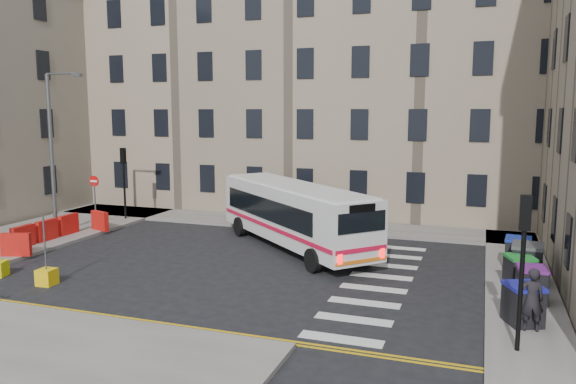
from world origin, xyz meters
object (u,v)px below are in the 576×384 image
Objects in this scene: wheelie_bin_d at (527,262)px; pedestrian at (532,300)px; wheelie_bin_c at (520,271)px; bollard_yellow at (47,277)px; streetlamp at (51,151)px; wheelie_bin_a at (523,304)px; wheelie_bin_e at (518,253)px; wheelie_bin_b at (532,284)px; bus at (294,213)px.

pedestrian is at bearing -87.40° from wheelie_bin_d.
wheelie_bin_c is 0.69× the size of pedestrian.
pedestrian reaches higher than wheelie_bin_d.
pedestrian is at bearing 2.76° from bollard_yellow.
streetlamp reaches higher than pedestrian.
pedestrian reaches higher than wheelie_bin_a.
wheelie_bin_e is (0.06, 2.60, 0.05)m from wheelie_bin_c.
wheelie_bin_a reaches higher than wheelie_bin_b.
streetlamp is at bearing 156.63° from wheelie_bin_c.
wheelie_bin_c is at bearing -98.25° from pedestrian.
wheelie_bin_b is 2.44m from wheelie_bin_d.
wheelie_bin_a is 1.10× the size of wheelie_bin_e.
wheelie_bin_c is at bearing -86.65° from wheelie_bin_e.
pedestrian is (9.64, -7.47, -0.63)m from bus.
wheelie_bin_d is (0.01, 2.44, 0.11)m from wheelie_bin_b.
wheelie_bin_e reaches higher than bollard_yellow.
wheelie_bin_e is 2.06× the size of bollard_yellow.
streetlamp reaches higher than wheelie_bin_d.
wheelie_bin_c is at bearing 65.59° from wheelie_bin_a.
wheelie_bin_d reaches higher than wheelie_bin_a.
pedestrian is at bearing -85.11° from wheelie_bin_e.
wheelie_bin_c is 1.02× the size of wheelie_bin_e.
wheelie_bin_c is at bearing 95.48° from wheelie_bin_b.
bus is at bearing -179.28° from wheelie_bin_e.
wheelie_bin_c is (21.92, -1.75, -3.62)m from streetlamp.
wheelie_bin_a reaches higher than bollard_yellow.
streetlamp is at bearing 139.76° from bus.
wheelie_bin_c is (-0.29, 1.53, -0.02)m from wheelie_bin_b.
wheelie_bin_b is at bearing 11.79° from bollard_yellow.
wheelie_bin_b is at bearing -82.20° from wheelie_bin_e.
bus is 9.68m from wheelie_bin_e.
wheelie_bin_a is 0.98× the size of wheelie_bin_d.
wheelie_bin_b is 1.55m from wheelie_bin_c.
bus is 7.05× the size of wheelie_bin_a.
wheelie_bin_c is (9.56, -3.27, -0.97)m from bus.
pedestrian reaches higher than wheelie_bin_c.
bollard_yellow is at bearing -155.50° from wheelie_bin_d.
wheelie_bin_e is 0.67× the size of pedestrian.
wheelie_bin_d is (9.85, -2.36, -0.85)m from bus.
wheelie_bin_d is 5.13m from pedestrian.
pedestrian is at bearing -107.62° from wheelie_bin_c.
bollard_yellow is (-16.43, -0.79, -0.77)m from pedestrian.
streetlamp is at bearing 166.49° from wheelie_bin_b.
bus is at bearing 50.61° from bollard_yellow.
wheelie_bin_d is (22.22, -0.84, -3.49)m from streetlamp.
wheelie_bin_d is at bearing -2.17° from streetlamp.
wheelie_bin_c is at bearing -66.09° from bus.
wheelie_bin_c is at bearing -4.57° from streetlamp.
streetlamp is 22.28m from wheelie_bin_e.
wheelie_bin_d reaches higher than wheelie_bin_b.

